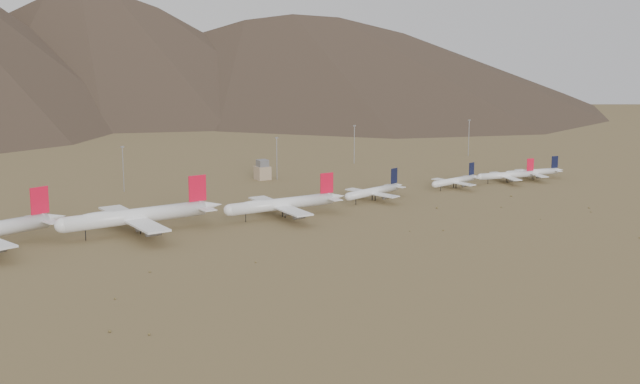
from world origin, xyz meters
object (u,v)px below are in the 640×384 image
narrowbody_a (374,191)px  narrowbody_b (455,181)px  control_tower (263,171)px  widebody_centre (136,216)px  widebody_east (282,204)px

narrowbody_a → narrowbody_b: 59.67m
narrowbody_a → control_tower: bearing=89.3°
widebody_centre → narrowbody_a: bearing=0.7°
widebody_centre → widebody_east: bearing=-5.9°
narrowbody_b → control_tower: (-82.44, 80.39, 1.03)m
control_tower → widebody_centre: bearing=-139.9°
narrowbody_a → widebody_east: bearing=175.0°
widebody_east → widebody_centre: bearing=176.6°
narrowbody_b → control_tower: narrowbody_b is taller
narrowbody_b → control_tower: size_ratio=3.30×
widebody_east → narrowbody_a: size_ratio=1.47×
widebody_centre → widebody_east: size_ratio=1.20×
narrowbody_b → widebody_centre: bearing=172.7°
widebody_east → narrowbody_b: widebody_east is taller
control_tower → widebody_east: bearing=-111.6°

